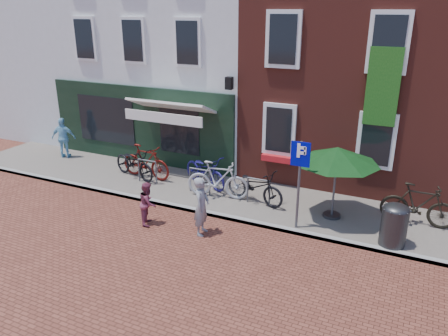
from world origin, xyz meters
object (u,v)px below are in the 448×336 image
at_px(parking_sign, 300,170).
at_px(parasol, 338,152).
at_px(bicycle_4, 255,186).
at_px(cafe_person, 64,138).
at_px(bicycle_0, 134,163).
at_px(litter_bin, 394,223).
at_px(bicycle_5, 419,205).
at_px(bicycle_1, 146,162).
at_px(bicycle_2, 205,170).
at_px(boy, 148,203).
at_px(woman, 202,206).
at_px(bicycle_3, 218,180).

distance_m(parking_sign, parasol, 1.32).
bearing_deg(bicycle_4, cafe_person, 99.48).
xyz_separation_m(parasol, bicycle_0, (-6.91, 0.14, -1.40)).
relative_size(litter_bin, cafe_person, 0.75).
bearing_deg(bicycle_5, bicycle_4, 95.72).
xyz_separation_m(litter_bin, bicycle_1, (-8.21, 1.18, -0.02)).
xyz_separation_m(litter_bin, bicycle_2, (-6.03, 1.44, -0.08)).
distance_m(parking_sign, boy, 4.25).
relative_size(boy, bicycle_2, 0.61).
height_order(woman, boy, woman).
distance_m(parasol, bicycle_5, 2.62).
bearing_deg(woman, bicycle_4, -23.47).
bearing_deg(bicycle_4, parking_sign, -108.72).
height_order(bicycle_2, bicycle_3, bicycle_3).
height_order(woman, bicycle_4, woman).
bearing_deg(litter_bin, bicycle_1, 171.79).
xyz_separation_m(parking_sign, bicycle_5, (2.93, 1.57, -1.09)).
bearing_deg(bicycle_3, litter_bin, -108.19).
xyz_separation_m(bicycle_2, bicycle_5, (6.53, -0.02, 0.06)).
xyz_separation_m(parking_sign, woman, (-2.24, -1.22, -0.97)).
relative_size(parasol, boy, 1.89).
bearing_deg(bicycle_1, woman, -121.50).
distance_m(parasol, bicycle_0, 7.05).
height_order(bicycle_3, bicycle_4, bicycle_3).
bearing_deg(bicycle_5, boy, 112.52).
xyz_separation_m(bicycle_0, bicycle_5, (9.10, 0.37, 0.06)).
xyz_separation_m(boy, bicycle_0, (-2.31, 2.52, 0.02)).
bearing_deg(bicycle_2, woman, -129.01).
xyz_separation_m(boy, bicycle_1, (-1.91, 2.66, 0.08)).
bearing_deg(bicycle_1, litter_bin, -93.97).
relative_size(woman, bicycle_3, 0.82).
height_order(parasol, bicycle_5, parasol).
height_order(bicycle_3, bicycle_5, same).
bearing_deg(woman, cafe_person, 60.19).
relative_size(parking_sign, woman, 1.51).
height_order(woman, bicycle_1, woman).
bearing_deg(boy, parking_sign, -95.29).
height_order(woman, cafe_person, cafe_person).
xyz_separation_m(parasol, bicycle_1, (-6.51, 0.27, -1.34)).
height_order(woman, bicycle_0, woman).
bearing_deg(parking_sign, bicycle_2, 156.15).
height_order(litter_bin, parking_sign, parking_sign).
bearing_deg(bicycle_0, cafe_person, 98.41).
bearing_deg(parking_sign, cafe_person, 169.70).
bearing_deg(bicycle_3, bicycle_1, 71.53).
bearing_deg(bicycle_0, bicycle_5, -70.04).
bearing_deg(bicycle_4, woman, 179.53).
relative_size(bicycle_0, bicycle_3, 1.03).
height_order(parking_sign, boy, parking_sign).
relative_size(parasol, bicycle_3, 1.18).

